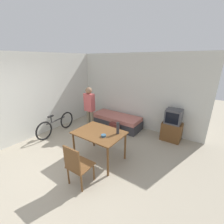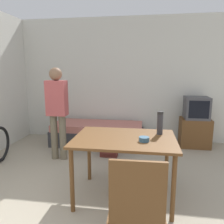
{
  "view_description": "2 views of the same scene",
  "coord_description": "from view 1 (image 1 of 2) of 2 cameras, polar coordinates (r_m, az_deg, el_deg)",
  "views": [
    {
      "loc": [
        2.61,
        -1.5,
        2.49
      ],
      "look_at": [
        0.18,
        1.98,
        0.98
      ],
      "focal_mm": 24.0,
      "sensor_mm": 36.0,
      "label": 1
    },
    {
      "loc": [
        0.67,
        -1.45,
        1.56
      ],
      "look_at": [
        0.13,
        2.09,
        0.88
      ],
      "focal_mm": 35.0,
      "sensor_mm": 36.0,
      "label": 2
    }
  ],
  "objects": [
    {
      "name": "dining_table",
      "position": [
        3.8,
        -4.9,
        -8.86
      ],
      "size": [
        1.2,
        0.87,
        0.78
      ],
      "color": "brown",
      "rests_on": "ground_plane"
    },
    {
      "name": "wall_left",
      "position": [
        5.88,
        -20.93,
        7.11
      ],
      "size": [
        0.06,
        4.44,
        2.7
      ],
      "color": "silver",
      "rests_on": "ground_plane"
    },
    {
      "name": "wooden_chair",
      "position": [
        3.22,
        -13.4,
        -18.81
      ],
      "size": [
        0.47,
        0.47,
        0.94
      ],
      "color": "brown",
      "rests_on": "ground_plane"
    },
    {
      "name": "backpack",
      "position": [
        5.14,
        0.88,
        -6.6
      ],
      "size": [
        0.32,
        0.21,
        0.46
      ],
      "color": "#56231E",
      "rests_on": "ground_plane"
    },
    {
      "name": "thermos_flask",
      "position": [
        3.61,
        2.23,
        -6.0
      ],
      "size": [
        0.08,
        0.08,
        0.29
      ],
      "color": "#2D2D33",
      "rests_on": "dining_table"
    },
    {
      "name": "wall_back",
      "position": [
        5.72,
        7.13,
        7.93
      ],
      "size": [
        5.3,
        0.06,
        2.7
      ],
      "color": "silver",
      "rests_on": "ground_plane"
    },
    {
      "name": "mate_bowl",
      "position": [
        3.54,
        -3.24,
        -8.98
      ],
      "size": [
        0.12,
        0.12,
        0.05
      ],
      "color": "#335670",
      "rests_on": "dining_table"
    },
    {
      "name": "ground_plane",
      "position": [
        3.91,
        -20.62,
        -21.56
      ],
      "size": [
        20.0,
        20.0,
        0.0
      ],
      "primitive_type": "plane",
      "color": "#9E937F"
    },
    {
      "name": "bicycle",
      "position": [
        5.6,
        -20.46,
        -4.55
      ],
      "size": [
        0.26,
        1.63,
        0.72
      ],
      "color": "black",
      "rests_on": "ground_plane"
    },
    {
      "name": "daybed",
      "position": [
        5.8,
        1.59,
        -3.41
      ],
      "size": [
        1.93,
        0.77,
        0.46
      ],
      "color": "#333338",
      "rests_on": "ground_plane"
    },
    {
      "name": "person_standing",
      "position": [
        5.2,
        -8.53,
        1.95
      ],
      "size": [
        0.34,
        0.22,
        1.61
      ],
      "color": "#6B604C",
      "rests_on": "ground_plane"
    },
    {
      "name": "tv",
      "position": [
        5.12,
        21.95,
        -4.94
      ],
      "size": [
        0.59,
        0.44,
        1.04
      ],
      "color": "brown",
      "rests_on": "ground_plane"
    }
  ]
}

